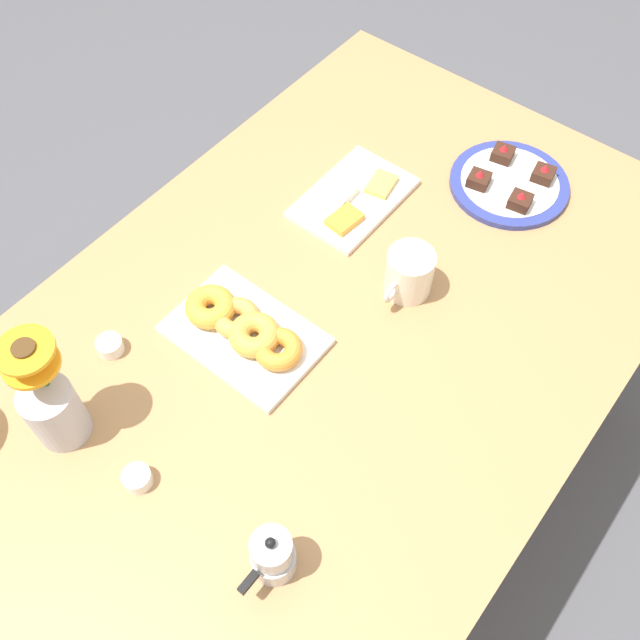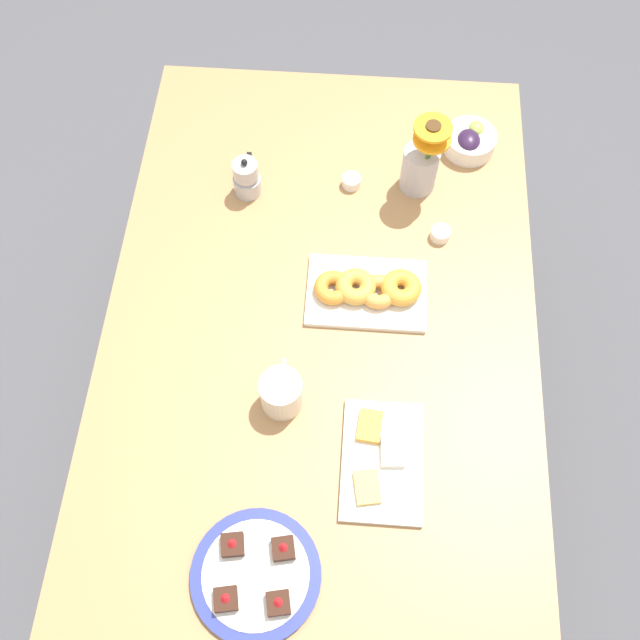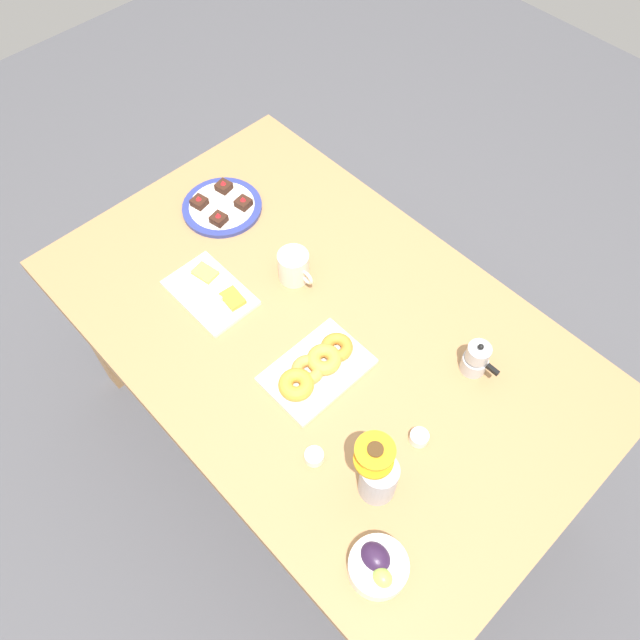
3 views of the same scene
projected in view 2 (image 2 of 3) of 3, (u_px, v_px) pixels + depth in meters
name	position (u px, v px, depth m)	size (l,w,h in m)	color
ground_plane	(320.00, 430.00, 2.30)	(6.00, 6.00, 0.00)	#4C4C51
dining_table	(320.00, 344.00, 1.72)	(1.60, 1.00, 0.74)	#A87A4C
coffee_mug	(281.00, 393.00, 1.51)	(0.13, 0.09, 0.10)	silver
grape_bowl	(470.00, 141.00, 1.86)	(0.14, 0.14, 0.07)	white
cheese_platter	(381.00, 459.00, 1.49)	(0.26, 0.17, 0.03)	white
croissant_platter	(368.00, 290.00, 1.66)	(0.19, 0.28, 0.05)	white
jam_cup_honey	(351.00, 181.00, 1.82)	(0.05, 0.05, 0.03)	white
jam_cup_berry	(441.00, 234.00, 1.74)	(0.05, 0.05, 0.03)	white
dessert_plate	(256.00, 575.00, 1.38)	(0.26, 0.26, 0.05)	navy
flower_vase	(421.00, 165.00, 1.76)	(0.11, 0.10, 0.24)	#B2B2BC
moka_pot	(247.00, 178.00, 1.78)	(0.11, 0.07, 0.12)	#B7B7BC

